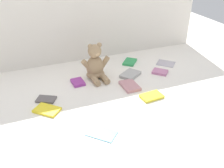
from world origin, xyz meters
TOP-DOWN VIEW (x-y plane):
  - ground_plane at (0.00, 0.00)m, footprint 3.20×3.20m
  - backdrop_drape at (0.00, 0.49)m, footprint 1.82×0.03m
  - teddy_bear at (0.00, 0.17)m, footprint 0.19×0.17m
  - book_case_0 at (-0.13, 0.14)m, footprint 0.07×0.10m
  - book_case_1 at (0.21, -0.16)m, footprint 0.13×0.09m
  - book_case_2 at (-0.35, -0.07)m, footprint 0.15×0.15m
  - book_case_3 at (0.21, 0.11)m, footprint 0.16×0.15m
  - book_case_4 at (0.53, 0.19)m, footprint 0.15×0.15m
  - book_case_5 at (0.41, 0.08)m, footprint 0.12×0.12m
  - book_case_6 at (-0.15, -0.34)m, footprint 0.15×0.15m
  - book_case_7 at (0.15, -0.01)m, footprint 0.09×0.13m
  - book_case_8 at (-0.34, 0.03)m, footprint 0.12×0.11m
  - book_case_9 at (0.30, 0.29)m, footprint 0.13×0.14m

SIDE VIEW (x-z plane):
  - ground_plane at x=0.00m, z-range 0.00..0.00m
  - book_case_4 at x=0.53m, z-range 0.00..0.01m
  - book_case_6 at x=-0.15m, z-range 0.00..0.01m
  - book_case_8 at x=-0.34m, z-range 0.00..0.01m
  - book_case_2 at x=-0.35m, z-range 0.00..0.01m
  - book_case_9 at x=0.30m, z-range 0.00..0.02m
  - book_case_5 at x=0.41m, z-range 0.00..0.02m
  - book_case_1 at x=0.21m, z-range 0.00..0.02m
  - book_case_7 at x=0.15m, z-range 0.00..0.02m
  - book_case_0 at x=-0.13m, z-range 0.00..0.02m
  - book_case_3 at x=0.21m, z-range 0.00..0.02m
  - teddy_bear at x=0.00m, z-range -0.03..0.20m
  - backdrop_drape at x=0.00m, z-range 0.00..0.76m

